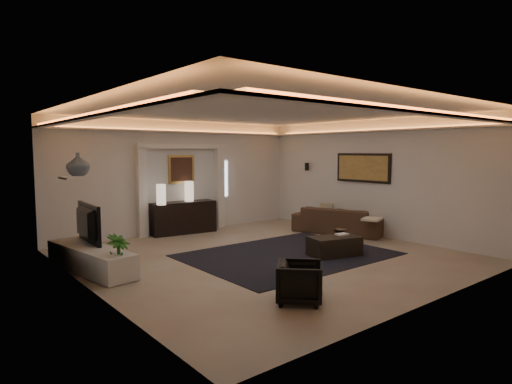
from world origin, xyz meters
TOP-DOWN VIEW (x-y plane):
  - floor at (0.00, 0.00)m, footprint 7.00×7.00m
  - ceiling at (0.00, 0.00)m, footprint 7.00×7.00m
  - wall_back at (0.00, 3.50)m, footprint 7.00×0.00m
  - wall_front at (0.00, -3.50)m, footprint 7.00×0.00m
  - wall_left at (-3.50, 0.00)m, footprint 0.00×7.00m
  - wall_right at (3.50, 0.00)m, footprint 0.00×7.00m
  - cove_soffit at (0.00, 0.00)m, footprint 7.00×7.00m
  - daylight_slit at (1.35, 3.48)m, footprint 0.25×0.03m
  - area_rug at (0.40, -0.20)m, footprint 4.00×3.00m
  - pilaster_left at (-1.15, 3.40)m, footprint 0.22×0.20m
  - pilaster_right at (1.15, 3.40)m, footprint 0.22×0.20m
  - alcove_header at (0.00, 3.40)m, footprint 2.52×0.20m
  - painting_frame at (0.00, 3.47)m, footprint 0.74×0.04m
  - painting_canvas at (0.00, 3.44)m, footprint 0.62×0.02m
  - art_panel_frame at (3.47, 0.30)m, footprint 0.04×1.64m
  - art_panel_gold at (3.44, 0.30)m, footprint 0.02×1.50m
  - wall_sconce at (3.38, 2.20)m, footprint 0.12×0.12m
  - wall_niche at (-3.44, 1.40)m, footprint 0.10×0.55m
  - console at (-0.10, 3.25)m, footprint 1.74×0.71m
  - lamp_left at (-0.83, 2.99)m, footprint 0.28×0.28m
  - lamp_right at (0.10, 3.25)m, footprint 0.24×0.24m
  - media_ledge at (-3.15, 1.11)m, footprint 0.89×2.32m
  - tv at (-3.15, 1.54)m, footprint 1.26×0.22m
  - figurine at (-2.87, 2.18)m, footprint 0.17×0.17m
  - ginger_jar at (-3.15, 1.63)m, footprint 0.43×0.43m
  - plant at (-2.98, 0.26)m, footprint 0.59×0.59m
  - sofa at (3.03, 0.70)m, footprint 2.45×1.56m
  - throw_blanket at (2.75, -0.53)m, footprint 0.58×0.53m
  - throw_pillow at (3.15, 1.22)m, footprint 0.23×0.37m
  - coffee_table at (1.07, -0.85)m, footprint 1.13×0.81m
  - bowl at (1.53, -0.60)m, footprint 0.34×0.34m
  - magazine at (1.33, -0.83)m, footprint 0.27×0.21m
  - armchair at (-1.39, -2.34)m, footprint 0.88×0.88m

SIDE VIEW (x-z plane):
  - floor at x=0.00m, z-range 0.00..0.00m
  - area_rug at x=0.40m, z-range 0.00..0.01m
  - coffee_table at x=1.07m, z-range 0.01..0.40m
  - media_ledge at x=-3.15m, z-range 0.01..0.44m
  - armchair at x=-1.39m, z-range 0.00..0.58m
  - sofa at x=3.03m, z-range 0.00..0.67m
  - plant at x=-2.98m, z-range 0.00..0.77m
  - console at x=-0.10m, z-range -0.02..0.82m
  - magazine at x=1.33m, z-range 0.41..0.44m
  - bowl at x=1.53m, z-range 0.41..0.48m
  - throw_blanket at x=2.75m, z-range 0.52..0.58m
  - throw_pillow at x=3.15m, z-range 0.37..0.73m
  - figurine at x=-2.87m, z-range 0.45..0.83m
  - tv at x=-3.15m, z-range 0.45..1.17m
  - lamp_left at x=-0.83m, z-range 0.84..1.34m
  - lamp_right at x=0.10m, z-range 0.83..1.35m
  - pilaster_left at x=-1.15m, z-range 0.00..2.20m
  - pilaster_right at x=1.15m, z-range 0.00..2.20m
  - daylight_slit at x=1.35m, z-range 0.85..1.85m
  - wall_back at x=0.00m, z-range -2.05..4.95m
  - wall_front at x=0.00m, z-range -2.05..4.95m
  - wall_left at x=-3.50m, z-range -2.05..4.95m
  - wall_right at x=3.50m, z-range -2.05..4.95m
  - painting_frame at x=0.00m, z-range 1.28..2.02m
  - painting_canvas at x=0.00m, z-range 1.34..1.96m
  - wall_niche at x=-3.44m, z-range 1.63..1.67m
  - wall_sconce at x=3.38m, z-range 1.57..1.79m
  - art_panel_gold at x=3.44m, z-range 1.39..2.01m
  - art_panel_frame at x=3.47m, z-range 1.33..2.07m
  - ginger_jar at x=-3.15m, z-range 1.67..2.09m
  - alcove_header at x=0.00m, z-range 2.19..2.31m
  - cove_soffit at x=0.00m, z-range 2.60..2.64m
  - ceiling at x=0.00m, z-range 2.90..2.90m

